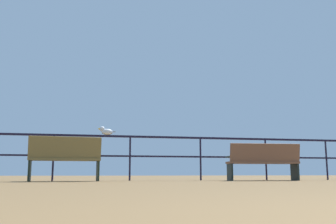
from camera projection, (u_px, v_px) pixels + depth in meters
pier_railing at (166, 148)px, 9.18m from camera, size 19.38×0.05×1.07m
bench_near_left at (65, 156)px, 8.04m from camera, size 1.52×0.67×0.94m
bench_near_right at (264, 160)px, 8.99m from camera, size 1.74×0.71×0.87m
seagull_on_rail at (106, 131)px, 8.94m from camera, size 0.43×0.20×0.20m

